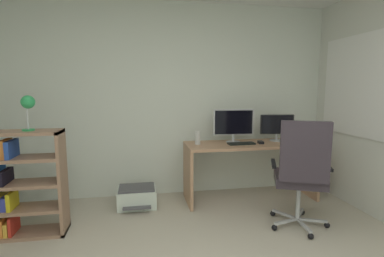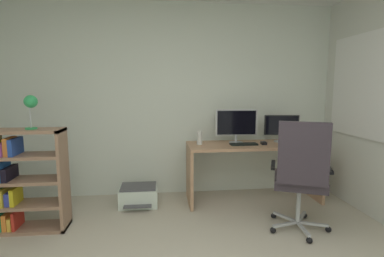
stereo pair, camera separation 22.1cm
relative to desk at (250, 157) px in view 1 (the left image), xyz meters
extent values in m
cube|color=silver|center=(-1.05, 0.45, 0.73)|extent=(4.46, 0.10, 2.58)
cube|color=white|center=(1.18, -0.52, 0.92)|extent=(0.01, 1.33, 1.13)
cube|color=white|center=(1.17, -0.52, 0.92)|extent=(0.02, 1.41, 1.21)
cube|color=tan|center=(0.00, 0.00, 0.17)|extent=(1.70, 0.58, 0.04)
cube|color=tan|center=(-0.83, 0.00, -0.21)|extent=(0.04, 0.56, 0.72)
cube|color=tan|center=(0.83, 0.00, -0.21)|extent=(0.04, 0.56, 0.72)
cylinder|color=#B2B5B7|center=(-0.21, 0.09, 0.19)|extent=(0.18, 0.18, 0.01)
cylinder|color=#B2B5B7|center=(-0.21, 0.09, 0.25)|extent=(0.03, 0.03, 0.10)
cube|color=#B7BABC|center=(-0.21, 0.09, 0.45)|extent=(0.54, 0.06, 0.33)
cube|color=black|center=(-0.21, 0.07, 0.45)|extent=(0.50, 0.03, 0.31)
cylinder|color=#B2B5B7|center=(0.40, 0.09, 0.19)|extent=(0.18, 0.18, 0.01)
cylinder|color=#B2B5B7|center=(0.40, 0.09, 0.25)|extent=(0.03, 0.03, 0.10)
cube|color=black|center=(0.40, 0.09, 0.41)|extent=(0.45, 0.10, 0.26)
cube|color=black|center=(0.40, 0.07, 0.41)|extent=(0.41, 0.06, 0.24)
cube|color=black|center=(-0.15, -0.06, 0.20)|extent=(0.34, 0.14, 0.02)
cube|color=black|center=(0.11, -0.06, 0.20)|extent=(0.07, 0.11, 0.03)
cylinder|color=silver|center=(-0.70, 0.04, 0.27)|extent=(0.07, 0.07, 0.17)
cube|color=#B7BABC|center=(0.36, -0.88, -0.50)|extent=(0.29, 0.15, 0.02)
sphere|color=black|center=(0.50, -0.94, -0.54)|extent=(0.06, 0.06, 0.06)
cube|color=#B7BABC|center=(0.32, -0.71, -0.50)|extent=(0.22, 0.25, 0.02)
sphere|color=black|center=(0.42, -0.60, -0.54)|extent=(0.06, 0.06, 0.06)
cube|color=#B7BABC|center=(0.14, -0.70, -0.50)|extent=(0.18, 0.27, 0.02)
sphere|color=black|center=(0.06, -0.57, -0.54)|extent=(0.06, 0.06, 0.06)
cube|color=#B7BABC|center=(0.07, -0.86, -0.50)|extent=(0.30, 0.10, 0.02)
sphere|color=black|center=(-0.07, -0.89, -0.54)|extent=(0.06, 0.06, 0.06)
cube|color=#B7BABC|center=(0.21, -0.97, -0.50)|extent=(0.06, 0.30, 0.02)
sphere|color=black|center=(0.19, -1.12, -0.54)|extent=(0.06, 0.06, 0.06)
cylinder|color=#B7BABC|center=(0.22, -0.82, -0.30)|extent=(0.04, 0.04, 0.40)
cube|color=#342C34|center=(0.22, -0.82, -0.05)|extent=(0.64, 0.62, 0.10)
cube|color=#342C34|center=(0.12, -1.07, 0.29)|extent=(0.45, 0.24, 0.59)
cube|color=black|center=(-0.03, -0.72, 0.10)|extent=(0.16, 0.32, 0.03)
cube|color=black|center=(0.47, -0.93, 0.10)|extent=(0.16, 0.32, 0.03)
cube|color=#956F55|center=(-2.19, -0.53, -0.04)|extent=(0.03, 0.29, 1.05)
cube|color=#956F55|center=(-2.59, -0.53, 0.47)|extent=(0.83, 0.29, 0.03)
cube|color=#956F55|center=(-2.59, -0.53, -0.55)|extent=(0.83, 0.29, 0.03)
cube|color=#956F55|center=(-2.59, -0.53, -0.29)|extent=(0.77, 0.29, 0.03)
cube|color=#956F55|center=(-2.59, -0.53, -0.04)|extent=(0.77, 0.29, 0.03)
cube|color=#956F55|center=(-2.59, -0.53, 0.22)|extent=(0.77, 0.29, 0.03)
cube|color=orange|center=(-2.76, -0.54, -0.45)|extent=(0.04, 0.21, 0.17)
cube|color=gold|center=(-2.72, -0.54, -0.47)|extent=(0.04, 0.21, 0.13)
cube|color=red|center=(-2.68, -0.53, -0.44)|extent=(0.03, 0.23, 0.19)
cube|color=gold|center=(-2.77, -0.53, -0.19)|extent=(0.05, 0.25, 0.17)
cube|color=#343FA9|center=(-2.72, -0.52, -0.21)|extent=(0.05, 0.21, 0.13)
cube|color=gold|center=(-2.67, -0.53, -0.19)|extent=(0.04, 0.22, 0.17)
cube|color=black|center=(-2.72, -0.52, 0.04)|extent=(0.05, 0.27, 0.13)
cube|color=#86408C|center=(-2.74, -0.53, 0.30)|extent=(0.05, 0.25, 0.13)
cube|color=orange|center=(-2.69, -0.53, 0.32)|extent=(0.05, 0.21, 0.18)
cube|color=#2547A0|center=(-2.64, -0.53, 0.32)|extent=(0.04, 0.26, 0.17)
cylinder|color=green|center=(-2.48, -0.53, 0.50)|extent=(0.11, 0.11, 0.02)
cylinder|color=silver|center=(-2.48, -0.53, 0.62)|extent=(0.01, 0.01, 0.22)
sphere|color=green|center=(-2.46, -0.53, 0.76)|extent=(0.13, 0.13, 0.13)
cube|color=silver|center=(-1.48, 0.00, -0.45)|extent=(0.47, 0.35, 0.23)
cube|color=#4C4C51|center=(-1.48, 0.00, -0.33)|extent=(0.43, 0.32, 0.02)
cube|color=#4C4C51|center=(-1.48, -0.21, -0.50)|extent=(0.33, 0.10, 0.01)
camera|label=1|loc=(-1.42, -3.55, 0.89)|focal=27.37mm
camera|label=2|loc=(-1.20, -3.58, 0.89)|focal=27.37mm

